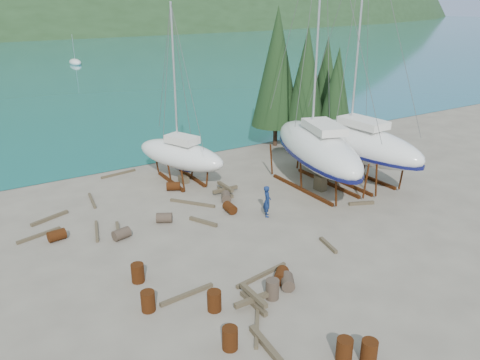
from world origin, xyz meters
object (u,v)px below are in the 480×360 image
large_sailboat_near (317,147)px  worker (267,201)px  small_sailboat_shore (180,154)px  large_sailboat_far (356,142)px

large_sailboat_near → worker: bearing=-142.7°
large_sailboat_near → small_sailboat_shore: size_ratio=1.49×
small_sailboat_shore → worker: size_ratio=6.25×
large_sailboat_near → worker: (-5.32, -1.97, -1.87)m
large_sailboat_far → small_sailboat_shore: (-10.27, 6.20, -0.82)m
large_sailboat_near → large_sailboat_far: 3.19m
large_sailboat_far → worker: bearing=-173.0°
large_sailboat_far → small_sailboat_shore: bearing=144.7°
large_sailboat_far → small_sailboat_shore: large_sailboat_far is taller
small_sailboat_shore → large_sailboat_near: bearing=-62.0°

